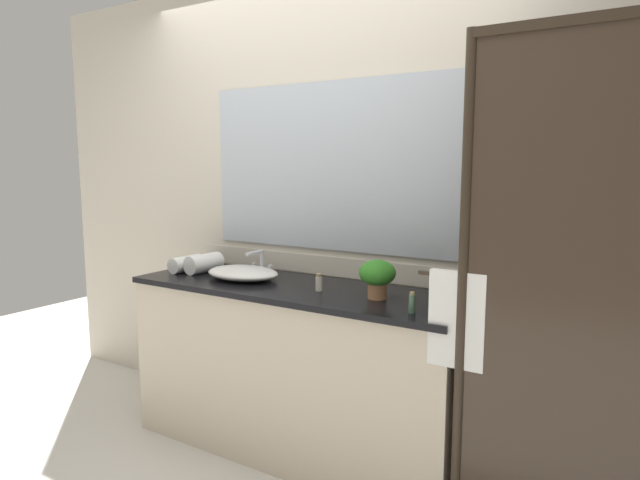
% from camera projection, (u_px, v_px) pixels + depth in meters
% --- Properties ---
extents(ground_plane, '(8.00, 8.00, 0.00)m').
position_uv_depth(ground_plane, '(296.00, 449.00, 2.91)').
color(ground_plane, silver).
extents(wall_back_with_mirror, '(4.40, 0.06, 2.60)m').
position_uv_depth(wall_back_with_mirror, '(329.00, 203.00, 3.02)').
color(wall_back_with_mirror, beige).
rests_on(wall_back_with_mirror, ground_plane).
extents(vanity_cabinet, '(1.80, 0.58, 0.90)m').
position_uv_depth(vanity_cabinet, '(297.00, 369.00, 2.86)').
color(vanity_cabinet, beige).
rests_on(vanity_cabinet, ground_plane).
extents(shower_enclosure, '(1.20, 0.59, 2.00)m').
position_uv_depth(shower_enclosure, '(557.00, 303.00, 1.95)').
color(shower_enclosure, '#2D2319').
rests_on(shower_enclosure, ground_plane).
extents(sink_basin, '(0.42, 0.30, 0.07)m').
position_uv_depth(sink_basin, '(243.00, 273.00, 2.95)').
color(sink_basin, white).
rests_on(sink_basin, vanity_cabinet).
extents(faucet, '(0.17, 0.16, 0.14)m').
position_uv_depth(faucet, '(261.00, 266.00, 3.08)').
color(faucet, silver).
rests_on(faucet, vanity_cabinet).
extents(potted_plant, '(0.17, 0.17, 0.18)m').
position_uv_depth(potted_plant, '(377.00, 275.00, 2.51)').
color(potted_plant, '#B77A51').
rests_on(potted_plant, vanity_cabinet).
extents(amenity_bottle_body_wash, '(0.03, 0.03, 0.09)m').
position_uv_depth(amenity_bottle_body_wash, '(412.00, 303.00, 2.27)').
color(amenity_bottle_body_wash, '#4C7056').
rests_on(amenity_bottle_body_wash, vanity_cabinet).
extents(amenity_bottle_conditioner, '(0.03, 0.03, 0.09)m').
position_uv_depth(amenity_bottle_conditioner, '(319.00, 283.00, 2.67)').
color(amenity_bottle_conditioner, silver).
rests_on(amenity_bottle_conditioner, vanity_cabinet).
extents(rolled_towel_near_edge, '(0.10, 0.21, 0.09)m').
position_uv_depth(rolled_towel_near_edge, '(186.00, 264.00, 3.16)').
color(rolled_towel_near_edge, white).
rests_on(rolled_towel_near_edge, vanity_cabinet).
extents(rolled_towel_middle, '(0.13, 0.23, 0.11)m').
position_uv_depth(rolled_towel_middle, '(204.00, 263.00, 3.13)').
color(rolled_towel_middle, white).
rests_on(rolled_towel_middle, vanity_cabinet).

